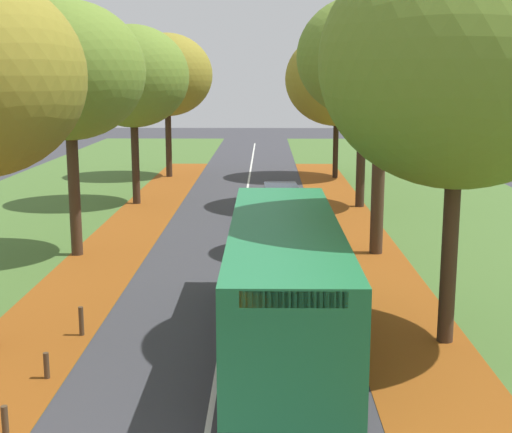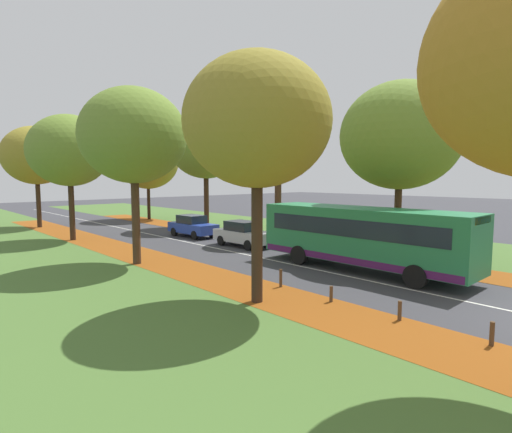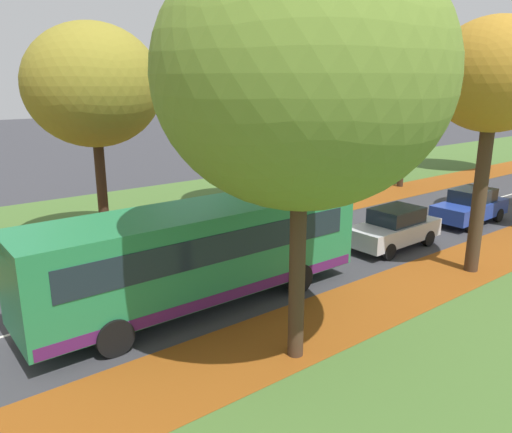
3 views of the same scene
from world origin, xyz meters
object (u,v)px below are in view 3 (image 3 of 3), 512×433
at_px(tree_left_far, 408,84).
at_px(tree_right_mid, 494,77).
at_px(tree_left_distant, 495,82).
at_px(car_silver_lead, 394,228).
at_px(tree_right_near, 302,75).
at_px(bollard_fourth, 77,262).
at_px(bollard_fifth, 144,246).
at_px(car_blue_following, 470,206).
at_px(bus, 200,250).
at_px(tree_left_mid, 271,81).
at_px(tree_left_near, 93,86).

height_order(tree_left_far, tree_right_mid, tree_left_far).
bearing_deg(tree_left_distant, car_silver_lead, -70.99).
bearing_deg(tree_right_near, bollard_fourth, -165.71).
distance_m(bollard_fifth, car_blue_following, 15.03).
bearing_deg(tree_left_distant, bollard_fifth, -86.77).
bearing_deg(bus, bollard_fourth, -158.54).
height_order(tree_left_mid, tree_right_near, tree_right_near).
xyz_separation_m(bollard_fifth, car_silver_lead, (5.24, 8.34, 0.44)).
distance_m(tree_left_near, tree_left_far, 19.20).
distance_m(tree_left_distant, car_blue_following, 16.57).
relative_size(tree_right_near, car_silver_lead, 2.24).
bearing_deg(tree_left_far, bollard_fourth, -84.99).
height_order(tree_left_mid, car_silver_lead, tree_left_mid).
height_order(tree_right_near, car_blue_following, tree_right_near).
xyz_separation_m(tree_left_mid, tree_left_distant, (0.63, 20.10, -0.12)).
bearing_deg(tree_left_mid, car_blue_following, 39.08).
relative_size(tree_left_far, tree_right_near, 0.92).
bearing_deg(tree_left_mid, tree_left_near, -88.54).
xyz_separation_m(tree_right_mid, bollard_fourth, (-8.63, -10.99, -6.32)).
bearing_deg(tree_right_near, bus, -175.75).
distance_m(tree_left_mid, bollard_fifth, 10.34).
distance_m(tree_left_far, car_blue_following, 10.00).
xyz_separation_m(tree_left_near, bus, (6.98, 0.18, -4.59)).
distance_m(bollard_fifth, bus, 5.19).
distance_m(bus, car_blue_following, 14.67).
bearing_deg(tree_left_mid, tree_left_distant, 88.21).
bearing_deg(tree_right_near, tree_left_mid, 143.17).
bearing_deg(tree_left_near, bollard_fourth, -43.71).
height_order(tree_left_far, bollard_fifth, tree_left_far).
relative_size(car_silver_lead, car_blue_following, 1.00).
relative_size(tree_left_near, tree_left_far, 0.98).
distance_m(tree_left_distant, tree_right_mid, 22.17).
xyz_separation_m(tree_left_near, car_silver_lead, (7.23, 9.08, -5.48)).
relative_size(bollard_fourth, bus, 0.06).
relative_size(tree_left_mid, car_blue_following, 2.08).
bearing_deg(tree_right_mid, car_blue_following, 120.43).
bearing_deg(car_blue_following, tree_left_distant, 115.81).
bearing_deg(bollard_fourth, tree_left_far, 95.01).
xyz_separation_m(tree_left_mid, bollard_fifth, (2.21, -8.05, -6.09)).
relative_size(tree_right_mid, bollard_fourth, 14.66).
relative_size(tree_left_far, car_silver_lead, 2.06).
height_order(tree_left_mid, bollard_fourth, tree_left_mid).
bearing_deg(tree_right_mid, bus, -111.53).
xyz_separation_m(tree_right_mid, car_silver_lead, (-3.30, -0.09, -5.79)).
bearing_deg(bollard_fourth, car_silver_lead, 63.93).
bearing_deg(tree_left_far, tree_right_mid, -43.76).
distance_m(tree_left_near, car_blue_following, 17.37).
xyz_separation_m(tree_left_mid, tree_right_mid, (10.75, 0.38, 0.14)).
bearing_deg(tree_right_mid, tree_left_far, 136.24).
height_order(tree_left_near, car_blue_following, tree_left_near).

